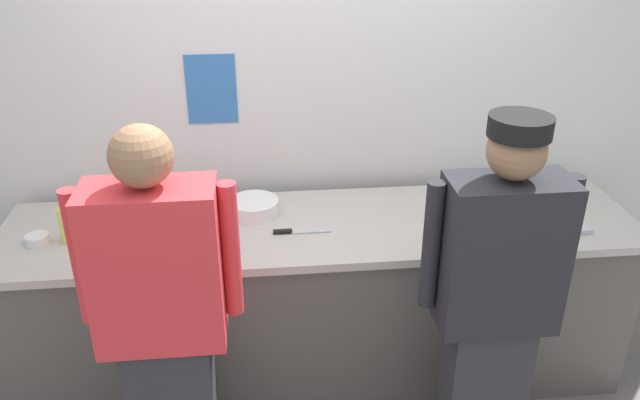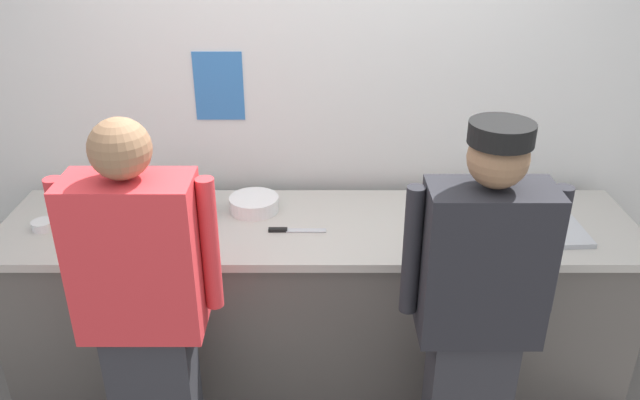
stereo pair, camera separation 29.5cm
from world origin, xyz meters
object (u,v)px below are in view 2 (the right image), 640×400
Objects in this scene: plate_stack_front at (467,201)px; sheet_tray at (542,230)px; mixing_bowl_steel at (182,206)px; ramekin_orange_sauce at (46,224)px; chef_center at (480,312)px; chefs_knife at (295,230)px; squeeze_bottle_secondary at (467,215)px; plate_stack_rear at (257,204)px; ramekin_red_sauce at (123,223)px; squeeze_bottle_primary at (72,210)px; chef_near_left at (147,311)px.

plate_stack_front is 0.54× the size of sheet_tray.
mixing_bowl_steel is 0.64m from ramekin_orange_sauce.
ramekin_orange_sauce is (-1.94, 0.64, 0.04)m from chef_center.
plate_stack_front is at bearing 16.16° from chefs_knife.
plate_stack_front is at bearing 77.00° from squeeze_bottle_secondary.
mixing_bowl_steel is at bearing -168.40° from plate_stack_rear.
mixing_bowl_steel is 1.38m from squeeze_bottle_secondary.
chefs_knife is at bearing -47.66° from plate_stack_rear.
chef_center is at bearing -96.01° from squeeze_bottle_secondary.
plate_stack_rear is at bearing 132.34° from chefs_knife.
squeeze_bottle_primary is at bearing 179.98° from ramekin_red_sauce.
squeeze_bottle_primary is 1.06m from chefs_knife.
squeeze_bottle_secondary reaches higher than mixing_bowl_steel.
chefs_knife is (-0.87, -0.25, -0.03)m from plate_stack_front.
chef_center is 0.97m from chefs_knife.
chef_center is 8.13× the size of squeeze_bottle_primary.
ramekin_orange_sauce is at bearing -168.96° from mixing_bowl_steel.
ramekin_red_sauce is 0.37m from ramekin_orange_sauce.
ramekin_red_sauce is at bearing -162.79° from plate_stack_rear.
squeeze_bottle_secondary is at bearing 83.99° from chef_center.
sheet_tray is (0.30, -0.25, -0.02)m from plate_stack_front.
plate_stack_rear reaches higher than sheet_tray.
mixing_bowl_steel is 1.74× the size of squeeze_bottle_primary.
chef_near_left is 1.30m from chef_center.
chef_near_left reaches higher than ramekin_orange_sauce.
chef_near_left is 0.82m from squeeze_bottle_primary.
plate_stack_front is 1.94m from squeeze_bottle_primary.
squeeze_bottle_secondary is 0.82m from chefs_knife.
squeeze_bottle_secondary is 1.83× the size of ramekin_orange_sauce.
chef_center is at bearing -39.57° from chefs_knife.
chefs_knife is at bearing -1.97° from ramekin_red_sauce.
ramekin_red_sauce is at bearing -172.46° from plate_stack_front.
chef_center reaches higher than plate_stack_rear.
sheet_tray is at bearing 55.21° from chef_center.
mixing_bowl_steel is at bearing 90.45° from chef_near_left.
plate_stack_rear is at bearing 170.87° from sheet_tray.
chef_center reaches higher than squeeze_bottle_primary.
plate_stack_rear is at bearing 66.89° from chef_near_left.
squeeze_bottle_primary is at bearing 2.09° from ramekin_orange_sauce.
sheet_tray is at bearing -0.74° from squeeze_bottle_primary.
chef_center is 2.04m from ramekin_orange_sauce.
chefs_knife is at bearing -1.12° from ramekin_orange_sauce.
ramekin_red_sauce is 0.82m from chefs_knife.
sheet_tray is at bearing -0.02° from chefs_knife.
chef_near_left reaches higher than plate_stack_front.
sheet_tray is 2.10× the size of squeeze_bottle_secondary.
chef_center reaches higher than ramekin_orange_sauce.
chef_near_left is 0.76m from mixing_bowl_steel.
squeeze_bottle_primary reaches higher than plate_stack_front.
chef_near_left is at bearing -67.35° from ramekin_red_sauce.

